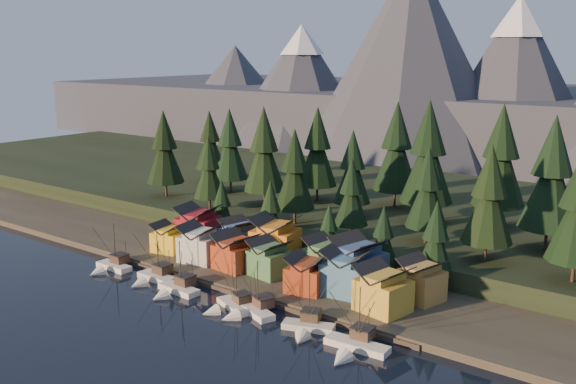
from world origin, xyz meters
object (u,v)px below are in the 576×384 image
Objects in this scene: boat_5 at (307,320)px; boat_6 at (354,340)px; boat_0 at (110,260)px; boat_4 at (250,304)px; house_front_1 at (200,242)px; boat_2 at (175,283)px; house_back_1 at (239,236)px; boat_3 at (229,300)px; boat_1 at (152,271)px; house_front_0 at (169,236)px; house_back_0 at (198,225)px.

boat_5 is 0.91× the size of boat_6.
boat_4 is at bearing 0.27° from boat_0.
house_front_1 is (-51.12, 15.79, 3.91)m from boat_6.
boat_2 is 25.58m from house_back_1.
boat_6 reaches higher than boat_3.
boat_5 reaches higher than boat_3.
boat_3 is (24.03, -1.76, -0.40)m from boat_1.
boat_4 is 13.16m from boat_5.
house_front_0 is (-18.76, 16.13, 2.82)m from boat_2.
boat_2 is at bearing -156.62° from boat_4.
boat_2 reaches higher than boat_4.
house_front_1 is at bearing 43.73° from boat_0.
boat_0 is at bearing -114.09° from house_front_0.
house_back_1 is (18.87, 23.83, 3.62)m from boat_0.
boat_4 is (28.85, -1.15, -0.24)m from boat_1.
house_back_1 is at bearing 21.42° from house_front_0.
boat_4 is 1.45× the size of house_front_0.
house_front_0 is (-33.62, 15.80, 3.21)m from boat_3.
house_front_1 is (-40.33, 14.15, 3.88)m from boat_5.
boat_2 reaches higher than house_front_1.
boat_0 is at bearing -160.23° from boat_3.
house_back_1 is (-47.45, 25.40, 3.81)m from boat_6.
house_front_0 is at bearing 142.39° from boat_2.
boat_6 reaches higher than house_back_1.
boat_2 is 1.07× the size of boat_5.
boat_0 is at bearing -115.34° from house_back_0.
boat_1 is 1.05× the size of boat_4.
boat_4 is at bearing -37.74° from house_front_1.
boat_0 is 30.61m from house_back_1.
house_back_0 is (5.87, 23.02, 4.42)m from boat_0.
boat_0 is 1.04× the size of boat_5.
boat_4 is 1.09× the size of house_back_0.
house_front_1 is (15.19, 14.21, 3.73)m from boat_0.
house_front_1 is at bearing -54.42° from house_back_0.
boat_3 is at bearing -0.70° from boat_0.
boat_0 is 1.31× the size of house_back_1.
house_back_1 is at bearing 148.06° from boat_6.
house_front_1 is (-27.17, 14.48, 3.89)m from boat_4.
boat_1 is 0.97× the size of boat_6.
house_back_1 is at bearing 59.38° from house_front_1.
house_front_0 is at bearing -136.52° from house_back_1.
boat_1 is 23.82m from house_back_0.
boat_5 is at bearing -29.01° from house_front_1.
boat_0 is 1.09× the size of boat_3.
boat_6 is (23.95, -1.30, -0.02)m from boat_4.
boat_1 is 1.52× the size of house_front_0.
boat_1 is 28.87m from boat_4.
boat_3 is 37.29m from house_front_0.
boat_1 is 1.00× the size of boat_2.
house_front_1 is 1.06× the size of house_back_1.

